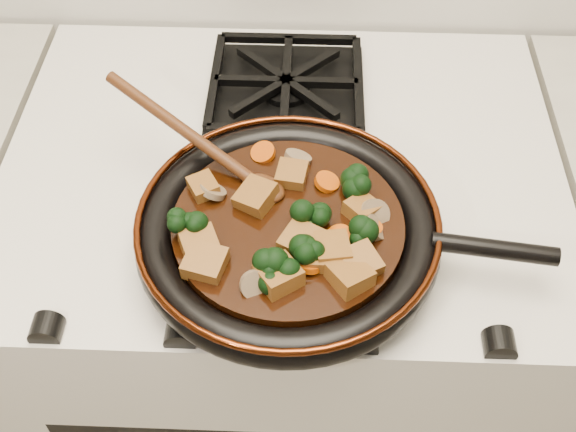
{
  "coord_description": "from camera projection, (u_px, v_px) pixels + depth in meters",
  "views": [
    {
      "loc": [
        0.03,
        1.0,
        1.6
      ],
      "look_at": [
        0.01,
        1.53,
        0.97
      ],
      "focal_mm": 45.0,
      "sensor_mm": 36.0,
      "label": 1
    }
  ],
  "objects": [
    {
      "name": "tofu_cube_3",
      "position": [
        279.0,
        276.0,
        0.77
      ],
      "size": [
        0.06,
        0.06,
        0.03
      ],
      "primitive_type": "cube",
      "rotation": [
        -0.11,
        0.05,
        0.6
      ],
      "color": "brown",
      "rests_on": "braising_sauce"
    },
    {
      "name": "tofu_cube_8",
      "position": [
        203.0,
        187.0,
        0.86
      ],
      "size": [
        0.04,
        0.05,
        0.02
      ],
      "primitive_type": "cube",
      "rotation": [
        -0.04,
        0.02,
        2.08
      ],
      "color": "brown",
      "rests_on": "braising_sauce"
    },
    {
      "name": "mushroom_slice_1",
      "position": [
        212.0,
        191.0,
        0.85
      ],
      "size": [
        0.05,
        0.05,
        0.02
      ],
      "primitive_type": "cylinder",
      "rotation": [
        0.57,
        0.0,
        2.39
      ],
      "color": "#7C6447",
      "rests_on": "braising_sauce"
    },
    {
      "name": "broccoli_floret_1",
      "position": [
        277.0,
        273.0,
        0.77
      ],
      "size": [
        0.07,
        0.06,
        0.06
      ],
      "primitive_type": null,
      "rotation": [
        -0.16,
        0.01,
        1.57
      ],
      "color": "black",
      "rests_on": "braising_sauce"
    },
    {
      "name": "wooden_spoon",
      "position": [
        218.0,
        155.0,
        0.87
      ],
      "size": [
        0.14,
        0.11,
        0.24
      ],
      "rotation": [
        0.0,
        0.0,
        2.57
      ],
      "color": "#45230E",
      "rests_on": "braising_sauce"
    },
    {
      "name": "burner_grate_back",
      "position": [
        286.0,
        86.0,
        1.06
      ],
      "size": [
        0.23,
        0.23,
        0.03
      ],
      "primitive_type": null,
      "color": "black",
      "rests_on": "stove"
    },
    {
      "name": "carrot_coin_3",
      "position": [
        370.0,
        227.0,
        0.82
      ],
      "size": [
        0.03,
        0.03,
        0.01
      ],
      "primitive_type": "cylinder",
      "rotation": [
        -0.11,
        0.18,
        0.0
      ],
      "color": "#BA4405",
      "rests_on": "braising_sauce"
    },
    {
      "name": "broccoli_floret_0",
      "position": [
        308.0,
        223.0,
        0.82
      ],
      "size": [
        0.07,
        0.07,
        0.07
      ],
      "primitive_type": null,
      "rotation": [
        -0.15,
        -0.16,
        1.76
      ],
      "color": "black",
      "rests_on": "braising_sauce"
    },
    {
      "name": "broccoli_floret_3",
      "position": [
        358.0,
        185.0,
        0.86
      ],
      "size": [
        0.08,
        0.09,
        0.06
      ],
      "primitive_type": null,
      "rotation": [
        0.07,
        -0.08,
        0.76
      ],
      "color": "black",
      "rests_on": "braising_sauce"
    },
    {
      "name": "carrot_coin_4",
      "position": [
        339.0,
        236.0,
        0.81
      ],
      "size": [
        0.03,
        0.03,
        0.02
      ],
      "primitive_type": "cylinder",
      "rotation": [
        0.03,
        -0.27,
        0.0
      ],
      "color": "#BA4405",
      "rests_on": "braising_sauce"
    },
    {
      "name": "tofu_cube_9",
      "position": [
        316.0,
        257.0,
        0.79
      ],
      "size": [
        0.04,
        0.04,
        0.02
      ],
      "primitive_type": "cube",
      "rotation": [
        -0.08,
        -0.01,
        1.5
      ],
      "color": "brown",
      "rests_on": "braising_sauce"
    },
    {
      "name": "broccoli_floret_2",
      "position": [
        303.0,
        249.0,
        0.79
      ],
      "size": [
        0.08,
        0.08,
        0.07
      ],
      "primitive_type": null,
      "rotation": [
        0.2,
        0.21,
        2.84
      ],
      "color": "black",
      "rests_on": "braising_sauce"
    },
    {
      "name": "mushroom_slice_2",
      "position": [
        375.0,
        228.0,
        0.82
      ],
      "size": [
        0.03,
        0.03,
        0.03
      ],
      "primitive_type": "cylinder",
      "rotation": [
        0.91,
        0.0,
        1.65
      ],
      "color": "#7C6447",
      "rests_on": "braising_sauce"
    },
    {
      "name": "tofu_cube_2",
      "position": [
        256.0,
        197.0,
        0.85
      ],
      "size": [
        0.06,
        0.06,
        0.03
      ],
      "primitive_type": "cube",
      "rotation": [
        -0.11,
        -0.11,
        1.07
      ],
      "color": "brown",
      "rests_on": "braising_sauce"
    },
    {
      "name": "tofu_cube_7",
      "position": [
        292.0,
        175.0,
        0.87
      ],
      "size": [
        0.04,
        0.04,
        0.02
      ],
      "primitive_type": "cube",
      "rotation": [
        -0.0,
        -0.06,
        1.41
      ],
      "color": "brown",
      "rests_on": "braising_sauce"
    },
    {
      "name": "tofu_cube_5",
      "position": [
        200.0,
        245.0,
        0.8
      ],
      "size": [
        0.05,
        0.05,
        0.03
      ],
      "primitive_type": "cube",
      "rotation": [
        0.04,
        -0.08,
        1.97
      ],
      "color": "brown",
      "rests_on": "braising_sauce"
    },
    {
      "name": "tofu_cube_0",
      "position": [
        350.0,
        276.0,
        0.77
      ],
      "size": [
        0.06,
        0.06,
        0.03
      ],
      "primitive_type": "cube",
      "rotation": [
        0.1,
        0.1,
        2.2
      ],
      "color": "brown",
      "rests_on": "braising_sauce"
    },
    {
      "name": "tofu_cube_6",
      "position": [
        332.0,
        251.0,
        0.79
      ],
      "size": [
        0.04,
        0.05,
        0.03
      ],
      "primitive_type": "cube",
      "rotation": [
        0.02,
        0.08,
        1.73
      ],
      "color": "brown",
      "rests_on": "braising_sauce"
    },
    {
      "name": "braising_sauce",
      "position": [
        288.0,
        228.0,
        0.84
      ],
      "size": [
        0.27,
        0.27,
        0.02
      ],
      "primitive_type": "cylinder",
      "color": "black",
      "rests_on": "skillet"
    },
    {
      "name": "burner_grate_front",
      "position": [
        277.0,
        234.0,
        0.88
      ],
      "size": [
        0.23,
        0.23,
        0.03
      ],
      "primitive_type": null,
      "color": "black",
      "rests_on": "stove"
    },
    {
      "name": "carrot_coin_2",
      "position": [
        263.0,
        153.0,
        0.9
      ],
      "size": [
        0.03,
        0.03,
        0.02
      ],
      "primitive_type": "cylinder",
      "rotation": [
        0.24,
        -0.28,
        0.0
      ],
      "color": "#BA4405",
      "rests_on": "braising_sauce"
    },
    {
      "name": "broccoli_floret_5",
      "position": [
        359.0,
        231.0,
        0.81
      ],
      "size": [
        0.07,
        0.07,
        0.05
      ],
      "primitive_type": null,
      "rotation": [
        0.03,
        -0.03,
        2.96
      ],
      "color": "black",
      "rests_on": "braising_sauce"
    },
    {
      "name": "carrot_coin_1",
      "position": [
        271.0,
        275.0,
        0.78
      ],
      "size": [
        0.03,
        0.03,
        0.01
      ],
      "primitive_type": "cylinder",
      "rotation": [
        -0.09,
        -0.0,
        0.0
      ],
      "color": "#BA4405",
      "rests_on": "braising_sauce"
    },
    {
      "name": "tofu_cube_1",
      "position": [
        362.0,
        209.0,
        0.84
      ],
      "size": [
        0.05,
        0.05,
        0.02
      ],
      "primitive_type": "cube",
      "rotation": [
        0.02,
        0.12,
        0.77
      ],
      "color": "brown",
      "rests_on": "braising_sauce"
    },
    {
      "name": "mushroom_slice_3",
      "position": [
        255.0,
        285.0,
        0.77
      ],
      "size": [
        0.04,
        0.04,
        0.03
      ],
      "primitive_type": "cylinder",
      "rotation": [
        0.94,
        0.0,
        0.43
      ],
      "color": "#7C6447",
      "rests_on": "braising_sauce"
    },
    {
      "name": "tofu_cube_11",
      "position": [
        205.0,
        263.0,
        0.78
      ],
      "size": [
        0.05,
        0.05,
        0.03
      ],
      "primitive_type": "cube",
      "rotation": [
        0.02,
        -0.09,
        1.31
      ],
      "color": "brown",
      "rests_on": "braising_sauce"
    },
    {
      "name": "stove",
      "position": [
        284.0,
        334.0,
        1.32
      ],
      "size": [
        0.76,
        0.6,
        0.9
      ],
      "primitive_type": "cube",
      "color": "silver",
      "rests_on": "ground"
    },
    {
      "name": "tofu_cube_10",
      "position": [
        301.0,
        242.0,
        0.8
      ],
      "size": [
        0.06,
        0.06,
        0.02
      ],
      "primitive_type": "cube",
      "rotation": [
        -0.02,
        -0.05,
        2.68
      ],
      "color": "brown",
      "rests_on": "braising_sauce"
    },
    {
      "name": "broccoli_floret_4",
      "position": [
        188.0,
        232.0,
        0.81
      ],
      "size": [
        0.08,
        0.08,
        0.06
      ],
      "primitive_type": null,
      "rotation": [
        0.0,
        -0.07,
        2.09
      ],
      "color": "black",
      "rests_on": "braising_sauce"
    },
    {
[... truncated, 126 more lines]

